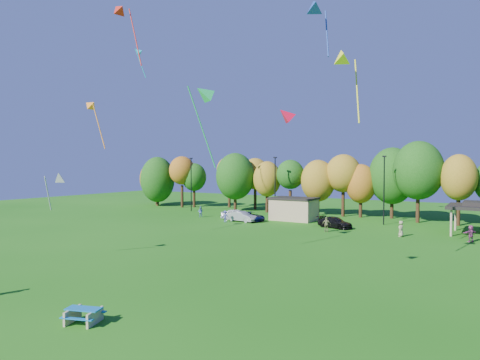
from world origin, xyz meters
The scene contains 22 objects.
ground centered at (0.00, 0.00, 0.00)m, with size 160.00×160.00×0.00m, color #19600F.
tree_line centered at (-1.03, 45.51, 5.91)m, with size 93.57×10.55×11.15m.
lamp_posts centered at (2.00, 40.00, 4.90)m, with size 64.50×0.25×9.09m.
utility_building centered at (-10.00, 38.00, 1.64)m, with size 6.30×4.30×3.25m.
picnic_table centered at (-2.38, -3.81, 0.44)m, with size 2.11×1.92×0.75m.
car_a centered at (-17.19, 34.20, 0.77)m, with size 1.82×4.53×1.54m, color white.
car_b centered at (-15.44, 32.81, 0.72)m, with size 1.52×4.36×1.44m, color #9D9DA2.
car_c centered at (-14.80, 34.07, 0.64)m, with size 2.13×4.62×1.28m, color #0A1241.
car_d centered at (-2.51, 33.89, 0.68)m, with size 1.90×4.66×1.35m, color black.
far_person_0 centered at (-2.29, 30.27, 0.88)m, with size 1.03×0.43×1.76m, color olive.
far_person_1 centered at (5.85, 31.31, 0.88)m, with size 0.86×0.56×1.76m, color #9A9669.
far_person_2 centered at (-17.10, 31.07, 0.80)m, with size 1.04×0.60×1.60m, color #424893.
far_person_3 centered at (-23.58, 34.06, 0.80)m, with size 0.78×0.60×1.60m, color #4E69AD.
far_person_4 centered at (12.56, 31.70, 0.86)m, with size 1.60×0.51×1.72m, color #AA4785.
kite_1 centered at (-25.69, 23.37, 22.66)m, with size 2.51×1.64×4.33m.
kite_7 centered at (-15.55, 10.81, 22.29)m, with size 3.77×1.62×6.38m.
kite_9 centered at (3.74, 6.36, 10.95)m, with size 1.68×1.60×1.35m.
kite_10 centered at (5.79, 11.00, 15.25)m, with size 2.06×3.19×5.44m.
kite_11 centered at (-21.49, 12.20, 14.03)m, with size 3.16×1.19×5.37m.
kite_13 centered at (-6.93, 12.39, 14.02)m, with size 3.05×4.16×7.51m.
kite_14 centered at (3.41, 11.86, 19.34)m, with size 2.01×2.79×4.57m.
kite_15 centered at (-16.10, 4.68, 6.83)m, with size 1.50×2.07×3.39m.
Camera 1 is at (15.22, -17.59, 7.85)m, focal length 32.00 mm.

